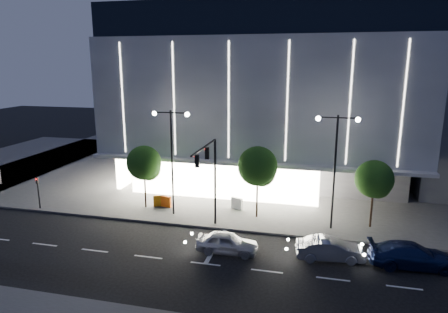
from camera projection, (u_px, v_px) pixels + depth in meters
name	position (u px, v px, depth m)	size (l,w,h in m)	color
ground	(184.00, 250.00, 27.72)	(160.00, 160.00, 0.00)	black
sidewalk_museum	(286.00, 168.00, 49.28)	(70.00, 40.00, 0.15)	#474747
museum	(270.00, 93.00, 46.03)	(30.00, 25.80, 18.00)	#4C4C51
traffic_mast	(210.00, 169.00, 29.50)	(0.33, 5.89, 7.07)	black
street_lamp_west	(172.00, 147.00, 32.72)	(3.16, 0.36, 9.00)	black
street_lamp_east	(336.00, 156.00, 29.76)	(3.16, 0.36, 9.00)	black
ped_signal_far	(38.00, 189.00, 34.97)	(0.22, 0.24, 3.00)	black
tree_left	(144.00, 165.00, 34.81)	(3.02, 3.02, 5.72)	black
tree_mid	(258.00, 168.00, 32.46)	(3.25, 3.25, 6.15)	black
tree_right	(374.00, 181.00, 30.50)	(2.91, 2.91, 5.51)	black
car_lead	(227.00, 243.00, 27.24)	(1.71, 4.25, 1.45)	#BABCC3
car_second	(330.00, 249.00, 26.27)	(1.54, 4.42, 1.46)	#AFB1B7
car_third	(412.00, 255.00, 25.35)	(2.17, 5.33, 1.55)	#152151
barrier_a	(165.00, 201.00, 35.58)	(1.10, 0.25, 1.00)	#FF5C0E
barrier_c	(160.00, 201.00, 35.74)	(1.10, 0.25, 1.00)	#C76B0B
barrier_d	(237.00, 203.00, 35.11)	(1.10, 0.25, 1.00)	silver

